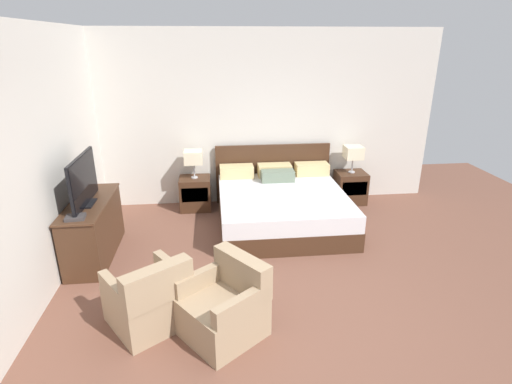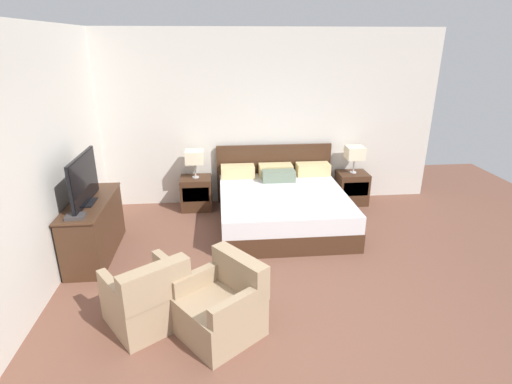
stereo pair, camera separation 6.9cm
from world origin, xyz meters
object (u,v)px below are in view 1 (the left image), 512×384
Objects in this scene: nightstand_right at (350,187)px; tv at (83,181)px; bed at (281,205)px; book_red_cover at (75,217)px; armchair_by_window at (149,300)px; armchair_companion at (225,307)px; table_lamp_right at (353,153)px; nightstand_left at (195,193)px; dresser at (93,228)px; table_lamp_left at (193,157)px.

nightstand_right is 0.57× the size of tv.
bed reaches higher than book_red_cover.
tv is 1.84m from armchair_by_window.
armchair_companion is at bearing -34.83° from book_red_cover.
table_lamp_right is (-0.00, 0.00, 0.63)m from nightstand_right.
tv reaches higher than nightstand_left.
bed is at bearing 16.09° from dresser.
nightstand_right is at bearing 27.83° from bed.
armchair_by_window is (-0.35, -2.93, 0.01)m from nightstand_left.
table_lamp_right is 0.34× the size of dresser.
armchair_by_window is (0.91, -1.47, -0.11)m from dresser.
dresser is at bearing 134.58° from armchair_companion.
nightstand_right is (1.34, 0.71, -0.02)m from bed.
nightstand_right is at bearing -0.03° from table_lamp_left.
bed is 4.38× the size of table_lamp_left.
bed is at bearing 26.01° from book_red_cover.
armchair_companion is (-0.96, -2.42, -0.01)m from bed.
nightstand_right is 1.19× the size of table_lamp_left.
dresser is at bearing 121.54° from armchair_by_window.
nightstand_left is 2.68m from nightstand_right.
table_lamp_left reaches higher than dresser.
bed is 3.69× the size of nightstand_right.
nightstand_right is at bearing 44.00° from armchair_by_window.
table_lamp_left reaches higher than book_red_cover.
bed is 3.69× the size of nightstand_left.
table_lamp_right reaches higher than book_red_cover.
table_lamp_left is (-2.68, 0.00, 0.63)m from nightstand_right.
book_red_cover is at bearing -153.36° from nightstand_right.
table_lamp_right reaches higher than armchair_by_window.
nightstand_right is at bearing 26.64° from book_red_cover.
nightstand_right is 0.40× the size of dresser.
nightstand_left is 0.57× the size of armchair_companion.
nightstand_right is 2.76m from table_lamp_left.
table_lamp_left is 1.99m from dresser.
tv is (-2.60, -0.84, 0.78)m from bed.
table_lamp_left is 2.19× the size of book_red_cover.
nightstand_right is at bearing 20.30° from dresser.
dresser is (-3.94, -1.46, -0.50)m from table_lamp_right.
tv reaches higher than armchair_companion.
table_lamp_left is (-1.34, 0.71, 0.61)m from bed.
bed reaches higher than nightstand_right.
tv is (0.00, -0.09, 0.68)m from dresser.
armchair_by_window is at bearing -46.34° from book_red_cover.
armchair_companion is (1.65, -1.15, -0.51)m from book_red_cover.
armchair_by_window is at bearing -56.97° from tv.
table_lamp_right is at bearing 20.32° from dresser.
dresser is (-1.26, -1.46, 0.12)m from nightstand_left.
nightstand_left is at bearing 96.99° from armchair_companion.
dresser is (-3.94, -1.46, 0.12)m from nightstand_right.
book_red_cover is (-0.00, -0.52, 0.39)m from dresser.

